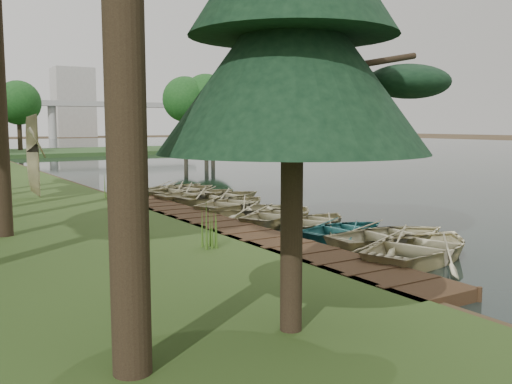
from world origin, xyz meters
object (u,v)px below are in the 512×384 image
rowboat_1 (392,233)px  rowboat_2 (346,227)px  pine_tree (293,4)px  rowboat_0 (423,243)px  boardwalk (229,231)px  stored_rowboat (38,189)px

rowboat_1 → rowboat_2: (-0.18, 1.62, -0.07)m
rowboat_1 → pine_tree: size_ratio=0.48×
rowboat_0 → rowboat_2: 3.04m
boardwalk → stored_rowboat: bearing=109.1°
boardwalk → rowboat_0: (2.39, -5.19, 0.31)m
boardwalk → rowboat_0: 5.72m
boardwalk → pine_tree: size_ratio=2.08×
stored_rowboat → pine_tree: pine_tree is taller
pine_tree → rowboat_1: bearing=33.5°
rowboat_1 → pine_tree: pine_tree is taller
rowboat_1 → stored_rowboat: (-6.20, 13.64, 0.22)m
rowboat_1 → rowboat_2: bearing=9.5°
boardwalk → pine_tree: 9.83m
boardwalk → rowboat_2: rowboat_2 is taller
rowboat_0 → pine_tree: size_ratio=0.51×
rowboat_1 → rowboat_2: 1.63m
rowboat_0 → stored_rowboat: bearing=4.3°
rowboat_0 → stored_rowboat: stored_rowboat is taller
stored_rowboat → rowboat_1: bearing=-143.2°
rowboat_2 → rowboat_0: bearing=170.0°
boardwalk → rowboat_1: bearing=-53.5°
rowboat_2 → pine_tree: size_ratio=0.39×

